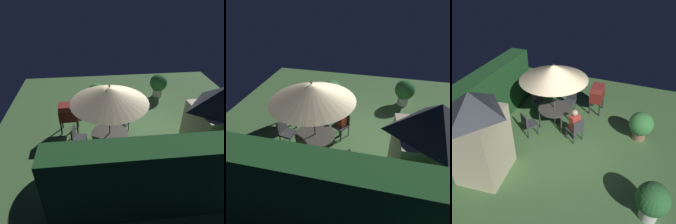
# 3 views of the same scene
# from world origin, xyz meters

# --- Properties ---
(ground_plane) EXTENTS (11.00, 11.00, 0.00)m
(ground_plane) POSITION_xyz_m (0.00, 0.00, 0.00)
(ground_plane) COLOR #47703D
(hedge_backdrop) EXTENTS (5.60, 0.74, 2.19)m
(hedge_backdrop) POSITION_xyz_m (0.00, 3.50, 1.09)
(hedge_backdrop) COLOR #1E4C23
(hedge_backdrop) RESTS_ON ground
(garden_shed) EXTENTS (1.68, 1.52, 2.86)m
(garden_shed) POSITION_xyz_m (-1.94, 2.19, 1.46)
(garden_shed) COLOR #C6B793
(garden_shed) RESTS_ON ground
(patio_table) EXTENTS (1.25, 1.25, 0.75)m
(patio_table) POSITION_xyz_m (1.07, 1.16, 0.69)
(patio_table) COLOR #47423D
(patio_table) RESTS_ON ground
(patio_umbrella) EXTENTS (2.44, 2.44, 2.55)m
(patio_umbrella) POSITION_xyz_m (1.07, 1.16, 2.22)
(patio_umbrella) COLOR #4C4C51
(patio_umbrella) RESTS_ON ground
(bbq_grill) EXTENTS (0.72, 0.53, 1.20)m
(bbq_grill) POSITION_xyz_m (2.53, -0.12, 0.85)
(bbq_grill) COLOR maroon
(bbq_grill) RESTS_ON ground
(chair_near_shed) EXTENTS (0.63, 0.63, 0.90)m
(chair_near_shed) POSITION_xyz_m (0.44, 0.08, 0.52)
(chair_near_shed) COLOR #38383D
(chair_near_shed) RESTS_ON ground
(chair_far_side) EXTENTS (0.54, 0.54, 0.90)m
(chair_far_side) POSITION_xyz_m (2.19, 0.95, 0.52)
(chair_far_side) COLOR #38383D
(chair_far_side) RESTS_ON ground
(chair_toward_hedge) EXTENTS (0.63, 0.64, 0.90)m
(chair_toward_hedge) POSITION_xyz_m (1.65, 2.12, 0.52)
(chair_toward_hedge) COLOR #38383D
(chair_toward_hedge) RESTS_ON ground
(chair_toward_house) EXTENTS (0.65, 0.64, 0.90)m
(chair_toward_house) POSITION_xyz_m (0.12, 1.83, 0.52)
(chair_toward_house) COLOR #38383D
(chair_toward_house) RESTS_ON ground
(potted_plant_by_shed) EXTENTS (0.85, 0.85, 1.16)m
(potted_plant_by_shed) POSITION_xyz_m (-1.76, -2.63, 0.67)
(potted_plant_by_shed) COLOR silver
(potted_plant_by_shed) RESTS_ON ground
(potted_plant_by_grill) EXTENTS (0.86, 0.86, 1.09)m
(potted_plant_by_grill) POSITION_xyz_m (1.35, -2.04, 0.61)
(potted_plant_by_grill) COLOR #936651
(potted_plant_by_grill) RESTS_ON ground
(person_in_red) EXTENTS (0.41, 0.38, 1.26)m
(person_in_red) POSITION_xyz_m (0.48, 0.16, 0.78)
(person_in_red) COLOR #CC3D33
(person_in_red) RESTS_ON ground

